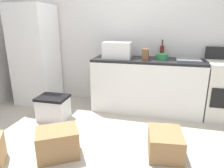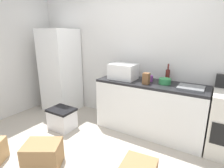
# 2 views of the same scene
# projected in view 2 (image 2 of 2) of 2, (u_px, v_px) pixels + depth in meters

# --- Properties ---
(ground_plane) EXTENTS (6.00, 6.00, 0.00)m
(ground_plane) POSITION_uv_depth(u_px,v_px,m) (94.00, 165.00, 2.35)
(ground_plane) COLOR #B2A899
(wall_back) EXTENTS (5.00, 0.10, 2.60)m
(wall_back) POSITION_uv_depth(u_px,v_px,m) (143.00, 55.00, 3.27)
(wall_back) COLOR silver
(wall_back) RESTS_ON ground_plane
(kitchen_counter) EXTENTS (1.80, 0.60, 0.90)m
(kitchen_counter) POSITION_uv_depth(u_px,v_px,m) (149.00, 107.00, 3.06)
(kitchen_counter) COLOR white
(kitchen_counter) RESTS_ON ground_plane
(refrigerator) EXTENTS (0.68, 0.66, 1.78)m
(refrigerator) POSITION_uv_depth(u_px,v_px,m) (61.00, 71.00, 3.93)
(refrigerator) COLOR white
(refrigerator) RESTS_ON ground_plane
(microwave) EXTENTS (0.46, 0.34, 0.27)m
(microwave) POSITION_uv_depth(u_px,v_px,m) (123.00, 72.00, 3.13)
(microwave) COLOR white
(microwave) RESTS_ON kitchen_counter
(sink_basin) EXTENTS (0.36, 0.32, 0.03)m
(sink_basin) POSITION_uv_depth(u_px,v_px,m) (191.00, 88.00, 2.59)
(sink_basin) COLOR slate
(sink_basin) RESTS_ON kitchen_counter
(wine_bottle) EXTENTS (0.07, 0.07, 0.30)m
(wine_bottle) POSITION_uv_depth(u_px,v_px,m) (168.00, 75.00, 2.97)
(wine_bottle) COLOR #591E19
(wine_bottle) RESTS_ON kitchen_counter
(coffee_mug) EXTENTS (0.08, 0.08, 0.10)m
(coffee_mug) POSITION_uv_depth(u_px,v_px,m) (151.00, 78.00, 3.00)
(coffee_mug) COLOR purple
(coffee_mug) RESTS_ON kitchen_counter
(knife_block) EXTENTS (0.10, 0.10, 0.18)m
(knife_block) POSITION_uv_depth(u_px,v_px,m) (146.00, 79.00, 2.82)
(knife_block) COLOR brown
(knife_block) RESTS_ON kitchen_counter
(mixing_bowl) EXTENTS (0.19, 0.19, 0.09)m
(mixing_bowl) POSITION_uv_depth(u_px,v_px,m) (165.00, 81.00, 2.84)
(mixing_bowl) COLOR #338C4C
(mixing_bowl) RESTS_ON kitchen_counter
(cardboard_box_medium) EXTENTS (0.56, 0.52, 0.33)m
(cardboard_box_medium) POSITION_uv_depth(u_px,v_px,m) (43.00, 155.00, 2.30)
(cardboard_box_medium) COLOR olive
(cardboard_box_medium) RESTS_ON ground_plane
(storage_bin) EXTENTS (0.46, 0.36, 0.38)m
(storage_bin) POSITION_uv_depth(u_px,v_px,m) (62.00, 118.00, 3.23)
(storage_bin) COLOR silver
(storage_bin) RESTS_ON ground_plane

